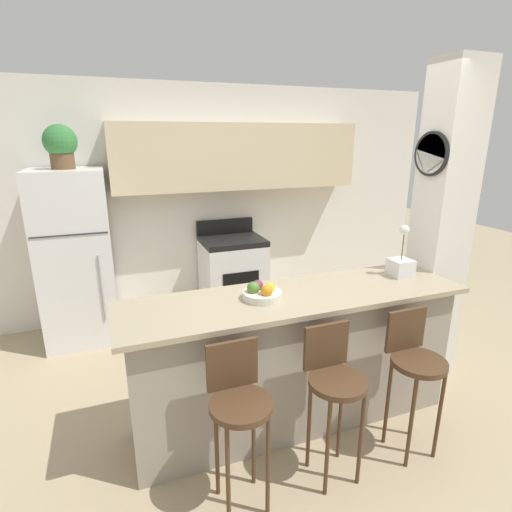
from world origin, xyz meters
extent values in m
plane|color=tan|center=(0.00, 0.00, 0.00)|extent=(14.00, 14.00, 0.00)
cube|color=white|center=(0.00, 2.26, 1.27)|extent=(5.60, 0.06, 2.55)
cube|color=beige|center=(0.28, 2.07, 1.79)|extent=(2.74, 0.32, 0.70)
cube|color=white|center=(0.14, 2.09, 1.56)|extent=(0.76, 0.28, 0.12)
cube|color=white|center=(1.36, 0.18, 1.27)|extent=(0.36, 0.32, 2.55)
cylinder|color=black|center=(1.17, 0.18, 1.87)|extent=(0.02, 0.33, 0.33)
cylinder|color=white|center=(1.16, 0.18, 1.87)|extent=(0.01, 0.29, 0.29)
cube|color=gray|center=(0.00, 0.00, 0.47)|extent=(2.25, 0.52, 0.95)
cube|color=tan|center=(0.00, 0.00, 0.97)|extent=(2.37, 0.64, 0.03)
cube|color=white|center=(-1.47, 1.87, 0.58)|extent=(0.67, 0.65, 1.16)
cube|color=white|center=(-1.47, 1.87, 1.44)|extent=(0.67, 0.65, 0.55)
cube|color=#333333|center=(-1.47, 1.55, 1.16)|extent=(0.64, 0.01, 0.01)
cylinder|color=#B2B2B7|center=(-1.26, 1.54, 0.64)|extent=(0.02, 0.02, 0.64)
cube|color=white|center=(0.14, 1.90, 0.43)|extent=(0.68, 0.61, 0.85)
cube|color=black|center=(0.14, 1.90, 0.88)|extent=(0.68, 0.61, 0.06)
cube|color=black|center=(0.14, 2.19, 0.99)|extent=(0.68, 0.04, 0.16)
cube|color=black|center=(0.14, 1.60, 0.47)|extent=(0.41, 0.01, 0.27)
cylinder|color=#4C331E|center=(-0.58, -0.55, 0.65)|extent=(0.34, 0.34, 0.03)
cube|color=#4C331E|center=(-0.58, -0.41, 0.81)|extent=(0.29, 0.02, 0.28)
cylinder|color=#4C331E|center=(-0.69, -0.66, 0.32)|extent=(0.02, 0.02, 0.64)
cylinder|color=#4C331E|center=(-0.47, -0.66, 0.32)|extent=(0.02, 0.02, 0.64)
cylinder|color=#4C331E|center=(-0.69, -0.44, 0.32)|extent=(0.02, 0.02, 0.64)
cylinder|color=#4C331E|center=(-0.47, -0.44, 0.32)|extent=(0.02, 0.02, 0.64)
cylinder|color=#4C331E|center=(0.00, -0.55, 0.65)|extent=(0.34, 0.34, 0.03)
cube|color=#4C331E|center=(0.00, -0.41, 0.81)|extent=(0.29, 0.02, 0.28)
cylinder|color=#4C331E|center=(-0.11, -0.66, 0.32)|extent=(0.02, 0.02, 0.64)
cylinder|color=#4C331E|center=(0.11, -0.66, 0.32)|extent=(0.02, 0.02, 0.64)
cylinder|color=#4C331E|center=(-0.11, -0.44, 0.32)|extent=(0.02, 0.02, 0.64)
cylinder|color=#4C331E|center=(0.11, -0.44, 0.32)|extent=(0.02, 0.02, 0.64)
cylinder|color=#4C331E|center=(0.58, -0.55, 0.65)|extent=(0.34, 0.34, 0.03)
cube|color=#4C331E|center=(0.58, -0.41, 0.81)|extent=(0.29, 0.02, 0.28)
cylinder|color=#4C331E|center=(0.47, -0.66, 0.32)|extent=(0.02, 0.02, 0.64)
cylinder|color=#4C331E|center=(0.69, -0.66, 0.32)|extent=(0.02, 0.02, 0.64)
cylinder|color=#4C331E|center=(0.47, -0.44, 0.32)|extent=(0.02, 0.02, 0.64)
cylinder|color=#4C331E|center=(0.69, -0.44, 0.32)|extent=(0.02, 0.02, 0.64)
cylinder|color=brown|center=(-1.47, 1.87, 1.78)|extent=(0.21, 0.21, 0.14)
sphere|color=#387F3D|center=(-1.47, 1.87, 1.96)|extent=(0.29, 0.29, 0.29)
cube|color=white|center=(0.90, 0.07, 1.05)|extent=(0.16, 0.16, 0.13)
cylinder|color=#386633|center=(0.90, 0.07, 1.21)|extent=(0.01, 0.01, 0.21)
sphere|color=white|center=(0.90, 0.07, 1.34)|extent=(0.07, 0.07, 0.07)
cylinder|color=silver|center=(-0.24, 0.01, 1.01)|extent=(0.26, 0.26, 0.05)
sphere|color=gold|center=(-0.19, 0.02, 1.05)|extent=(0.06, 0.06, 0.06)
sphere|color=#7A2D56|center=(-0.25, 0.07, 1.06)|extent=(0.07, 0.07, 0.07)
sphere|color=#4C7F2D|center=(-0.30, 0.03, 1.06)|extent=(0.08, 0.08, 0.08)
sphere|color=orange|center=(-0.24, -0.04, 1.06)|extent=(0.08, 0.08, 0.08)
camera|label=1|loc=(-1.13, -2.23, 2.00)|focal=28.00mm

